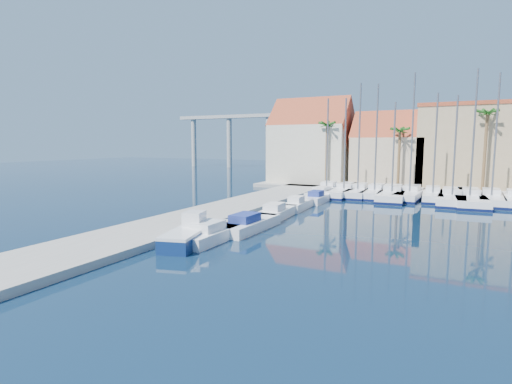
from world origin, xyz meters
TOP-DOWN VIEW (x-y plane):
  - ground at (0.00, 0.00)m, footprint 260.00×260.00m
  - quay_west at (-9.00, 13.50)m, footprint 6.00×77.00m
  - shore_north at (10.00, 48.00)m, footprint 54.00×16.00m
  - fishing_boat at (-4.77, 6.76)m, footprint 3.35×6.09m
  - motorboat_west_0 at (-3.93, 8.37)m, footprint 2.16×6.68m
  - motorboat_west_1 at (-3.16, 12.23)m, footprint 2.34×6.98m
  - motorboat_west_2 at (-3.37, 18.04)m, footprint 2.36×6.34m
  - motorboat_west_3 at (-3.31, 23.25)m, footprint 1.98×5.49m
  - motorboat_west_4 at (-3.02, 28.78)m, footprint 1.88×5.77m
  - motorboat_west_5 at (-3.63, 33.17)m, footprint 2.84×7.20m
  - motorboat_west_6 at (-3.88, 38.81)m, footprint 2.13×5.68m
  - sailboat_0 at (-4.17, 36.54)m, footprint 3.03×9.21m
  - sailboat_1 at (-1.62, 36.00)m, footprint 3.63×10.69m
  - sailboat_2 at (0.01, 36.11)m, footprint 2.94×9.34m
  - sailboat_3 at (2.10, 36.18)m, footprint 2.44×8.81m
  - sailboat_4 at (4.20, 35.64)m, footprint 3.66×11.40m
  - sailboat_5 at (6.16, 36.59)m, footprint 3.14×9.81m
  - sailboat_6 at (8.65, 36.43)m, footprint 2.69×8.54m
  - sailboat_7 at (10.73, 35.38)m, footprint 2.98×10.97m
  - sailboat_8 at (12.44, 35.61)m, footprint 3.91×12.19m
  - sailboat_9 at (14.63, 36.57)m, footprint 2.78×9.70m
  - building_0 at (-10.00, 47.00)m, footprint 12.30×9.00m
  - building_1 at (2.00, 47.00)m, footprint 10.30×8.00m
  - building_2 at (13.00, 48.00)m, footprint 14.20×10.20m
  - palm_0 at (-6.00, 42.00)m, footprint 2.60×2.60m
  - palm_1 at (4.00, 42.00)m, footprint 2.60×2.60m
  - palm_2 at (14.00, 42.00)m, footprint 2.60×2.60m
  - viaduct at (-39.07, 82.00)m, footprint 48.00×2.20m

SIDE VIEW (x-z plane):
  - ground at x=0.00m, z-range 0.00..0.00m
  - quay_west at x=-9.00m, z-range 0.00..0.50m
  - shore_north at x=10.00m, z-range 0.00..0.50m
  - motorboat_west_0 at x=-3.93m, z-range -0.19..1.21m
  - motorboat_west_1 at x=-3.16m, z-range -0.19..1.21m
  - motorboat_west_2 at x=-3.37m, z-range -0.19..1.21m
  - motorboat_west_6 at x=-3.88m, z-range -0.19..1.21m
  - motorboat_west_3 at x=-3.31m, z-range -0.19..1.21m
  - motorboat_west_4 at x=-3.02m, z-range -0.19..1.21m
  - motorboat_west_5 at x=-3.63m, z-range -0.19..1.21m
  - sailboat_4 at x=4.20m, z-range -5.18..6.30m
  - sailboat_7 at x=10.73m, z-range -5.38..6.51m
  - sailboat_1 at x=-1.62m, z-range -5.55..6.70m
  - sailboat_8 at x=12.44m, z-range -6.73..7.90m
  - sailboat_0 at x=-4.17m, z-range -5.60..6.80m
  - sailboat_6 at x=8.65m, z-range -5.59..6.82m
  - sailboat_9 at x=14.63m, z-range -6.48..7.71m
  - sailboat_2 at x=0.01m, z-range -6.36..7.61m
  - sailboat_5 at x=6.16m, z-range -6.80..8.05m
  - sailboat_3 at x=2.10m, z-range -6.27..7.52m
  - fishing_boat at x=-4.77m, z-range -0.34..1.69m
  - building_1 at x=2.00m, z-range -0.20..10.80m
  - building_2 at x=13.00m, z-range 0.51..12.01m
  - building_0 at x=-10.00m, z-range -0.23..13.27m
  - palm_1 at x=4.00m, z-range 3.56..12.71m
  - palm_0 at x=-6.00m, z-range 4.00..14.15m
  - palm_2 at x=14.00m, z-range 4.44..15.59m
  - viaduct at x=-39.07m, z-range 3.02..17.47m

